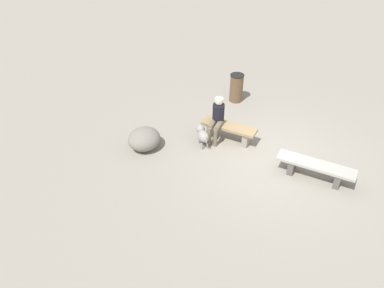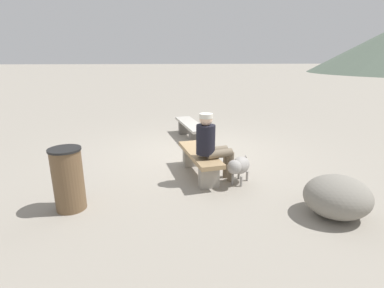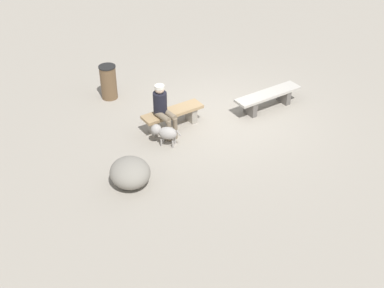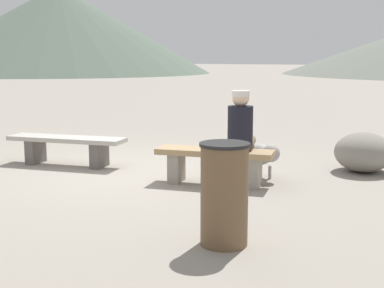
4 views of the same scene
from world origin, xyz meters
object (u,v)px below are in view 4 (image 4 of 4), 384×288
bench_left (67,145)px  dog (263,154)px  trash_bin (224,194)px  seated_person (241,130)px  boulder (364,152)px  bench_right (215,160)px

bench_left → dog: bearing=-0.2°
bench_left → trash_bin: 4.22m
dog → trash_bin: size_ratio=0.65×
dog → trash_bin: trash_bin is taller
bench_left → seated_person: size_ratio=1.53×
dog → boulder: size_ratio=0.66×
bench_right → seated_person: size_ratio=1.27×
bench_right → dog: (0.45, 0.63, 0.01)m
bench_left → bench_right: size_ratio=1.21×
boulder → bench_left: bearing=-159.4°
dog → trash_bin: 2.75m
bench_left → trash_bin: bearing=-40.8°
bench_right → dog: size_ratio=2.66×
dog → boulder: bearing=80.5°
bench_left → seated_person: 2.93m
seated_person → dog: size_ratio=2.10×
bench_left → seated_person: bearing=-9.0°
bench_right → dog: dog is taller
seated_person → boulder: seated_person is taller
bench_right → trash_bin: trash_bin is taller
dog → bench_left: bearing=-132.2°
seated_person → boulder: size_ratio=1.38×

